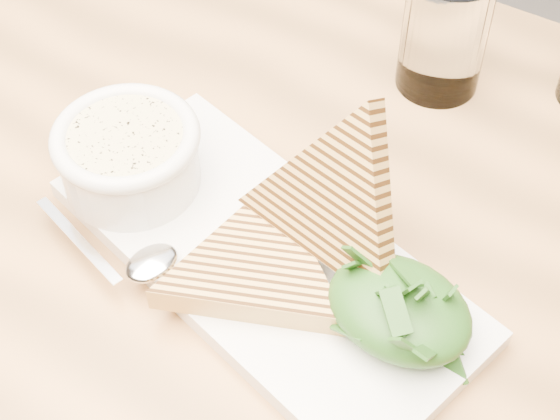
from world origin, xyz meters
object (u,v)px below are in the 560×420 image
Objects in this scene: table_top at (247,199)px; platter at (265,259)px; soup_bowl at (130,162)px; glass_near at (445,32)px.

platter is (0.07, -0.06, 0.03)m from table_top.
glass_near is at bearing 64.78° from soup_bowl.
glass_near is (-0.00, 0.28, 0.05)m from platter.
platter is 0.14m from soup_bowl.
soup_bowl is at bearing -136.29° from table_top.
platter is at bearing -41.72° from table_top.
table_top is at bearing -106.49° from glass_near.
table_top is 9.48× the size of soup_bowl.
platter is at bearing 2.63° from soup_bowl.
glass_near reaches higher than platter.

